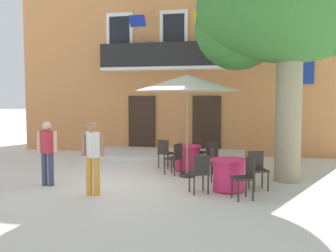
{
  "coord_description": "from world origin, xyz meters",
  "views": [
    {
      "loc": [
        2.64,
        -8.99,
        2.18
      ],
      "look_at": [
        0.28,
        2.46,
        1.3
      ],
      "focal_mm": 38.58,
      "sensor_mm": 36.0,
      "label": 1
    }
  ],
  "objects_px": {
    "cafe_chair_near_tree_2": "(199,150)",
    "pedestrian_mid_plaza": "(93,154)",
    "cafe_chair_near_tree_3": "(165,152)",
    "cafe_chair_middle_1": "(246,175)",
    "plane_tree": "(288,11)",
    "cafe_umbrella": "(187,83)",
    "cafe_chair_middle_2": "(257,167)",
    "cafe_chair_middle_0": "(200,171)",
    "cafe_table_near_tree": "(187,158)",
    "cafe_chair_near_tree_0": "(175,157)",
    "cafe_chair_near_tree_1": "(211,155)",
    "pedestrian_near_entrance": "(47,150)",
    "cafe_chair_middle_3": "(217,163)",
    "cafe_table_middle": "(229,175)"
  },
  "relations": [
    {
      "from": "cafe_table_near_tree",
      "to": "cafe_chair_near_tree_2",
      "type": "distance_m",
      "value": 0.77
    },
    {
      "from": "cafe_chair_near_tree_0",
      "to": "cafe_chair_near_tree_1",
      "type": "xyz_separation_m",
      "value": [
        0.97,
        0.55,
        0.0
      ]
    },
    {
      "from": "cafe_chair_near_tree_0",
      "to": "pedestrian_mid_plaza",
      "type": "bearing_deg",
      "value": -119.25
    },
    {
      "from": "cafe_chair_near_tree_1",
      "to": "pedestrian_mid_plaza",
      "type": "relative_size",
      "value": 0.55
    },
    {
      "from": "cafe_chair_middle_2",
      "to": "cafe_chair_middle_0",
      "type": "bearing_deg",
      "value": -150.62
    },
    {
      "from": "cafe_table_near_tree",
      "to": "cafe_chair_middle_1",
      "type": "xyz_separation_m",
      "value": [
        1.73,
        -2.89,
        0.14
      ]
    },
    {
      "from": "cafe_chair_near_tree_0",
      "to": "cafe_chair_near_tree_1",
      "type": "bearing_deg",
      "value": 29.3
    },
    {
      "from": "cafe_chair_near_tree_2",
      "to": "cafe_chair_middle_3",
      "type": "relative_size",
      "value": 1.0
    },
    {
      "from": "cafe_umbrella",
      "to": "pedestrian_mid_plaza",
      "type": "bearing_deg",
      "value": -127.14
    },
    {
      "from": "cafe_chair_near_tree_0",
      "to": "cafe_chair_near_tree_2",
      "type": "height_order",
      "value": "same"
    },
    {
      "from": "cafe_chair_near_tree_3",
      "to": "cafe_chair_middle_3",
      "type": "distance_m",
      "value": 2.46
    },
    {
      "from": "cafe_chair_near_tree_0",
      "to": "pedestrian_near_entrance",
      "type": "height_order",
      "value": "pedestrian_near_entrance"
    },
    {
      "from": "cafe_chair_middle_0",
      "to": "cafe_umbrella",
      "type": "bearing_deg",
      "value": 107.65
    },
    {
      "from": "cafe_chair_near_tree_0",
      "to": "cafe_chair_near_tree_2",
      "type": "distance_m",
      "value": 1.51
    },
    {
      "from": "cafe_chair_near_tree_3",
      "to": "pedestrian_near_entrance",
      "type": "height_order",
      "value": "pedestrian_near_entrance"
    },
    {
      "from": "cafe_chair_middle_2",
      "to": "cafe_umbrella",
      "type": "xyz_separation_m",
      "value": [
        -1.87,
        1.03,
        2.08
      ]
    },
    {
      "from": "cafe_chair_near_tree_2",
      "to": "pedestrian_mid_plaza",
      "type": "distance_m",
      "value": 4.42
    },
    {
      "from": "plane_tree",
      "to": "cafe_chair_near_tree_2",
      "type": "xyz_separation_m",
      "value": [
        -2.46,
        1.54,
        -3.91
      ]
    },
    {
      "from": "cafe_chair_near_tree_2",
      "to": "cafe_chair_middle_0",
      "type": "relative_size",
      "value": 1.0
    },
    {
      "from": "plane_tree",
      "to": "cafe_chair_middle_1",
      "type": "bearing_deg",
      "value": -116.44
    },
    {
      "from": "cafe_chair_near_tree_0",
      "to": "cafe_chair_middle_0",
      "type": "bearing_deg",
      "value": -64.09
    },
    {
      "from": "cafe_chair_near_tree_3",
      "to": "cafe_chair_middle_3",
      "type": "height_order",
      "value": "same"
    },
    {
      "from": "plane_tree",
      "to": "cafe_umbrella",
      "type": "height_order",
      "value": "plane_tree"
    },
    {
      "from": "cafe_table_near_tree",
      "to": "cafe_chair_near_tree_0",
      "type": "bearing_deg",
      "value": -108.42
    },
    {
      "from": "cafe_chair_near_tree_3",
      "to": "cafe_chair_middle_1",
      "type": "xyz_separation_m",
      "value": [
        2.46,
        -3.07,
        0.0
      ]
    },
    {
      "from": "cafe_chair_near_tree_2",
      "to": "cafe_chair_middle_3",
      "type": "distance_m",
      "value": 2.38
    },
    {
      "from": "cafe_umbrella",
      "to": "pedestrian_near_entrance",
      "type": "bearing_deg",
      "value": -152.03
    },
    {
      "from": "plane_tree",
      "to": "cafe_chair_middle_3",
      "type": "bearing_deg",
      "value": -157.44
    },
    {
      "from": "cafe_chair_near_tree_3",
      "to": "cafe_chair_middle_1",
      "type": "height_order",
      "value": "same"
    },
    {
      "from": "cafe_chair_near_tree_2",
      "to": "cafe_table_middle",
      "type": "relative_size",
      "value": 1.05
    },
    {
      "from": "cafe_chair_near_tree_2",
      "to": "cafe_chair_middle_0",
      "type": "bearing_deg",
      "value": -82.84
    },
    {
      "from": "plane_tree",
      "to": "cafe_chair_near_tree_1",
      "type": "relative_size",
      "value": 6.64
    },
    {
      "from": "plane_tree",
      "to": "cafe_chair_middle_2",
      "type": "distance_m",
      "value": 4.12
    },
    {
      "from": "cafe_chair_near_tree_2",
      "to": "pedestrian_near_entrance",
      "type": "relative_size",
      "value": 0.56
    },
    {
      "from": "cafe_table_middle",
      "to": "cafe_chair_near_tree_2",
      "type": "bearing_deg",
      "value": 109.76
    },
    {
      "from": "cafe_table_middle",
      "to": "pedestrian_near_entrance",
      "type": "bearing_deg",
      "value": -175.13
    },
    {
      "from": "pedestrian_mid_plaza",
      "to": "cafe_chair_middle_0",
      "type": "bearing_deg",
      "value": 14.42
    },
    {
      "from": "cafe_chair_middle_0",
      "to": "plane_tree",
      "type": "bearing_deg",
      "value": 41.44
    },
    {
      "from": "cafe_chair_near_tree_2",
      "to": "cafe_chair_middle_0",
      "type": "distance_m",
      "value": 3.37
    },
    {
      "from": "cafe_chair_near_tree_3",
      "to": "pedestrian_mid_plaza",
      "type": "relative_size",
      "value": 0.55
    },
    {
      "from": "pedestrian_near_entrance",
      "to": "cafe_chair_middle_2",
      "type": "bearing_deg",
      "value": 7.91
    },
    {
      "from": "cafe_chair_near_tree_0",
      "to": "cafe_chair_near_tree_3",
      "type": "relative_size",
      "value": 1.0
    },
    {
      "from": "cafe_chair_near_tree_3",
      "to": "cafe_chair_middle_2",
      "type": "height_order",
      "value": "same"
    },
    {
      "from": "plane_tree",
      "to": "cafe_chair_near_tree_0",
      "type": "bearing_deg",
      "value": 177.59
    },
    {
      "from": "cafe_chair_near_tree_1",
      "to": "cafe_chair_middle_3",
      "type": "height_order",
      "value": "same"
    },
    {
      "from": "pedestrian_near_entrance",
      "to": "cafe_chair_middle_3",
      "type": "bearing_deg",
      "value": 14.35
    },
    {
      "from": "cafe_chair_near_tree_1",
      "to": "cafe_chair_middle_3",
      "type": "xyz_separation_m",
      "value": [
        0.28,
        -1.39,
        0.0
      ]
    },
    {
      "from": "cafe_chair_near_tree_2",
      "to": "pedestrian_near_entrance",
      "type": "height_order",
      "value": "pedestrian_near_entrance"
    },
    {
      "from": "plane_tree",
      "to": "pedestrian_near_entrance",
      "type": "height_order",
      "value": "plane_tree"
    },
    {
      "from": "cafe_chair_near_tree_0",
      "to": "cafe_umbrella",
      "type": "distance_m",
      "value": 2.12
    }
  ]
}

